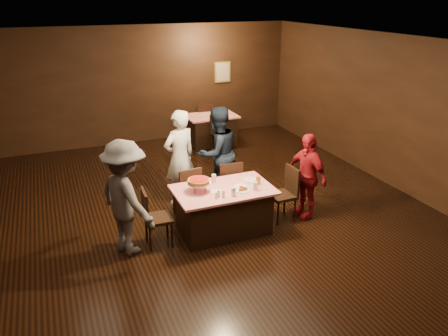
{
  "coord_description": "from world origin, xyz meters",
  "views": [
    {
      "loc": [
        -2.34,
        -6.22,
        3.71
      ],
      "look_at": [
        0.22,
        0.03,
        1.0
      ],
      "focal_mm": 35.0,
      "sensor_mm": 36.0,
      "label": 1
    }
  ],
  "objects_px": {
    "main_table": "(223,210)",
    "chair_back_near": "(221,134)",
    "glass_front_left": "(234,192)",
    "glass_back": "(214,178)",
    "back_table": "(211,130)",
    "glass_amber": "(258,180)",
    "chair_end_right": "(282,194)",
    "diner_navy_hoodie": "(218,153)",
    "chair_far_right": "(228,184)",
    "pizza_stand": "(199,181)",
    "diner_grey_knit": "(126,198)",
    "chair_far_left": "(186,191)",
    "glass_front_right": "(255,186)",
    "chair_end_left": "(158,217)",
    "diner_red_shirt": "(306,176)",
    "diner_white_jacket": "(180,158)",
    "chair_back_far": "(204,121)",
    "plate_empty": "(250,180)"
  },
  "relations": [
    {
      "from": "back_table",
      "to": "diner_grey_knit",
      "type": "xyz_separation_m",
      "value": [
        -3.0,
        -4.35,
        0.51
      ]
    },
    {
      "from": "glass_front_left",
      "to": "chair_far_left",
      "type": "bearing_deg",
      "value": 113.2
    },
    {
      "from": "back_table",
      "to": "diner_grey_knit",
      "type": "relative_size",
      "value": 0.73
    },
    {
      "from": "chair_back_near",
      "to": "chair_back_far",
      "type": "relative_size",
      "value": 1.0
    },
    {
      "from": "chair_back_far",
      "to": "diner_white_jacket",
      "type": "bearing_deg",
      "value": 66.9
    },
    {
      "from": "diner_red_shirt",
      "to": "glass_front_left",
      "type": "distance_m",
      "value": 1.52
    },
    {
      "from": "glass_front_left",
      "to": "glass_back",
      "type": "height_order",
      "value": "same"
    },
    {
      "from": "chair_far_right",
      "to": "diner_navy_hoodie",
      "type": "relative_size",
      "value": 0.53
    },
    {
      "from": "back_table",
      "to": "chair_far_right",
      "type": "relative_size",
      "value": 1.37
    },
    {
      "from": "glass_front_right",
      "to": "back_table",
      "type": "bearing_deg",
      "value": 77.9
    },
    {
      "from": "chair_back_far",
      "to": "chair_far_left",
      "type": "bearing_deg",
      "value": 69.17
    },
    {
      "from": "main_table",
      "to": "chair_back_far",
      "type": "relative_size",
      "value": 1.68
    },
    {
      "from": "diner_navy_hoodie",
      "to": "diner_red_shirt",
      "type": "xyz_separation_m",
      "value": [
        1.14,
        -1.33,
        -0.13
      ]
    },
    {
      "from": "main_table",
      "to": "glass_front_left",
      "type": "distance_m",
      "value": 0.55
    },
    {
      "from": "diner_navy_hoodie",
      "to": "pizza_stand",
      "type": "distance_m",
      "value": 1.48
    },
    {
      "from": "chair_far_left",
      "to": "chair_far_right",
      "type": "relative_size",
      "value": 1.0
    },
    {
      "from": "plate_empty",
      "to": "chair_far_left",
      "type": "bearing_deg",
      "value": 147.72
    },
    {
      "from": "chair_back_near",
      "to": "glass_front_left",
      "type": "xyz_separation_m",
      "value": [
        -1.39,
        -3.95,
        0.37
      ]
    },
    {
      "from": "back_table",
      "to": "diner_grey_knit",
      "type": "distance_m",
      "value": 5.31
    },
    {
      "from": "back_table",
      "to": "glass_front_left",
      "type": "distance_m",
      "value": 4.87
    },
    {
      "from": "glass_amber",
      "to": "diner_red_shirt",
      "type": "bearing_deg",
      "value": 0.98
    },
    {
      "from": "chair_end_left",
      "to": "glass_amber",
      "type": "relative_size",
      "value": 6.79
    },
    {
      "from": "chair_end_right",
      "to": "glass_back",
      "type": "distance_m",
      "value": 1.24
    },
    {
      "from": "back_table",
      "to": "glass_amber",
      "type": "xyz_separation_m",
      "value": [
        -0.84,
        -4.4,
        0.46
      ]
    },
    {
      "from": "diner_red_shirt",
      "to": "chair_back_near",
      "type": "bearing_deg",
      "value": 170.49
    },
    {
      "from": "chair_back_far",
      "to": "glass_front_left",
      "type": "xyz_separation_m",
      "value": [
        -1.39,
        -5.25,
        0.37
      ]
    },
    {
      "from": "chair_far_right",
      "to": "chair_far_left",
      "type": "bearing_deg",
      "value": 5.24
    },
    {
      "from": "diner_red_shirt",
      "to": "pizza_stand",
      "type": "relative_size",
      "value": 4.04
    },
    {
      "from": "main_table",
      "to": "pizza_stand",
      "type": "bearing_deg",
      "value": 172.87
    },
    {
      "from": "glass_amber",
      "to": "glass_back",
      "type": "height_order",
      "value": "same"
    },
    {
      "from": "back_table",
      "to": "diner_white_jacket",
      "type": "xyz_separation_m",
      "value": [
        -1.77,
        -3.04,
        0.52
      ]
    },
    {
      "from": "diner_grey_knit",
      "to": "plate_empty",
      "type": "distance_m",
      "value": 2.12
    },
    {
      "from": "main_table",
      "to": "diner_white_jacket",
      "type": "distance_m",
      "value": 1.44
    },
    {
      "from": "chair_end_right",
      "to": "diner_navy_hoodie",
      "type": "relative_size",
      "value": 0.53
    },
    {
      "from": "main_table",
      "to": "chair_back_near",
      "type": "relative_size",
      "value": 1.68
    },
    {
      "from": "chair_end_left",
      "to": "pizza_stand",
      "type": "bearing_deg",
      "value": -83.35
    },
    {
      "from": "chair_back_near",
      "to": "glass_back",
      "type": "bearing_deg",
      "value": -126.09
    },
    {
      "from": "chair_end_left",
      "to": "glass_front_right",
      "type": "height_order",
      "value": "chair_end_left"
    },
    {
      "from": "chair_back_far",
      "to": "glass_front_left",
      "type": "height_order",
      "value": "chair_back_far"
    },
    {
      "from": "pizza_stand",
      "to": "glass_amber",
      "type": "bearing_deg",
      "value": -5.71
    },
    {
      "from": "chair_end_left",
      "to": "diner_navy_hoodie",
      "type": "height_order",
      "value": "diner_navy_hoodie"
    },
    {
      "from": "chair_end_right",
      "to": "glass_front_right",
      "type": "bearing_deg",
      "value": -70.99
    },
    {
      "from": "glass_front_right",
      "to": "chair_end_left",
      "type": "bearing_deg",
      "value": 170.84
    },
    {
      "from": "chair_end_right",
      "to": "chair_back_near",
      "type": "distance_m",
      "value": 3.66
    },
    {
      "from": "chair_far_left",
      "to": "chair_end_right",
      "type": "relative_size",
      "value": 1.0
    },
    {
      "from": "plate_empty",
      "to": "glass_front_right",
      "type": "distance_m",
      "value": 0.42
    },
    {
      "from": "diner_navy_hoodie",
      "to": "glass_amber",
      "type": "xyz_separation_m",
      "value": [
        0.19,
        -1.34,
        -0.05
      ]
    },
    {
      "from": "chair_end_right",
      "to": "diner_navy_hoodie",
      "type": "xyz_separation_m",
      "value": [
        -0.69,
        1.29,
        0.42
      ]
    },
    {
      "from": "chair_far_right",
      "to": "chair_back_near",
      "type": "bearing_deg",
      "value": -104.44
    },
    {
      "from": "pizza_stand",
      "to": "diner_navy_hoodie",
      "type": "bearing_deg",
      "value": 56.94
    }
  ]
}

